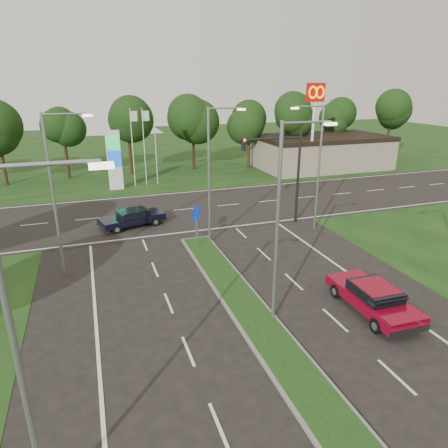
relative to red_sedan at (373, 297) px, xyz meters
name	(u,v)px	position (x,y,z in m)	size (l,w,h in m)	color
ground	(331,421)	(-5.62, -5.12, -0.74)	(160.00, 160.00, 0.00)	black
verge_far	(131,154)	(-5.62, 49.88, -0.74)	(160.00, 50.00, 0.02)	black
cross_road	(174,211)	(-5.62, 18.88, -0.74)	(160.00, 12.00, 0.02)	black
median_kerb	(276,347)	(-5.62, -1.12, -0.68)	(2.00, 26.00, 0.12)	slate
commercial_building	(322,152)	(16.38, 30.88, 1.26)	(16.00, 9.00, 4.00)	gray
streetlight_median_near	(282,215)	(-4.62, 0.88, 4.33)	(2.53, 0.22, 9.00)	gray
streetlight_median_far	(212,170)	(-4.62, 10.88, 4.33)	(2.53, 0.22, 9.00)	gray
streetlight_left_near	(24,340)	(-13.92, -5.12, 4.33)	(2.53, 0.22, 9.00)	gray
streetlight_left_far	(56,189)	(-13.92, 8.88, 4.33)	(2.53, 0.22, 9.00)	gray
streetlight_right_far	(317,162)	(3.18, 10.88, 4.33)	(2.53, 0.22, 9.00)	gray
traffic_signal	(283,165)	(1.57, 12.87, 3.91)	(5.10, 0.42, 7.00)	black
median_signs	(196,219)	(-5.62, 11.28, 0.97)	(1.16, 1.76, 2.38)	gray
gas_pylon	(116,158)	(-9.41, 27.92, 2.45)	(5.80, 1.26, 8.00)	silver
mcdonalds_sign	(315,106)	(12.38, 26.85, 7.24)	(2.20, 0.47, 10.40)	silver
treeline_far	(143,115)	(-5.52, 34.81, 6.09)	(6.00, 6.00, 9.90)	black
red_sedan	(373,297)	(0.00, 0.00, 0.00)	(2.25, 5.09, 1.38)	maroon
navy_sedan	(132,218)	(-9.44, 15.96, -0.04)	(5.09, 3.07, 1.31)	black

